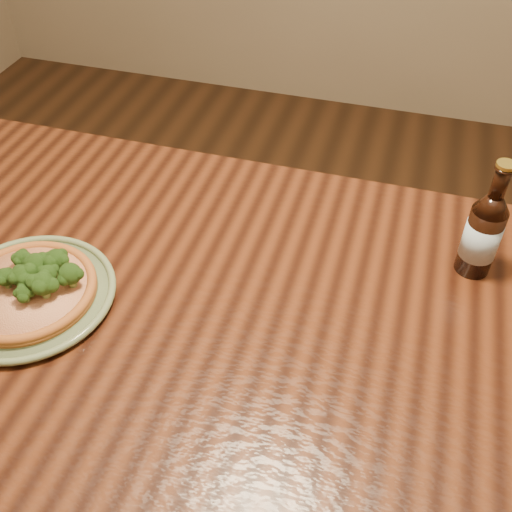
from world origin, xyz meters
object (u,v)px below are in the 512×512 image
(plate, at_px, (28,295))
(pizza, at_px, (27,287))
(beer_bottle, at_px, (483,233))
(table, at_px, (224,337))

(plate, xyz_separation_m, pizza, (0.00, 0.00, 0.02))
(plate, xyz_separation_m, beer_bottle, (0.77, 0.31, 0.08))
(pizza, bearing_deg, table, 14.03)
(plate, distance_m, beer_bottle, 0.83)
(table, bearing_deg, pizza, -165.97)
(plate, height_order, beer_bottle, beer_bottle)
(plate, bearing_deg, table, 14.37)
(pizza, bearing_deg, beer_bottle, 21.84)
(table, relative_size, pizza, 6.38)
(plate, relative_size, beer_bottle, 1.31)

